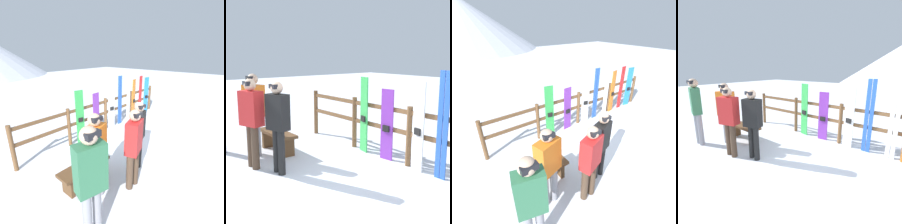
# 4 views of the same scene
# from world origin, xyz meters

# --- Properties ---
(ground_plane) EXTENTS (40.00, 40.00, 0.00)m
(ground_plane) POSITION_xyz_m (0.00, 0.00, 0.00)
(ground_plane) COLOR white
(mountain_backdrop) EXTENTS (18.00, 18.00, 6.00)m
(mountain_backdrop) POSITION_xyz_m (0.00, 23.67, 3.00)
(mountain_backdrop) COLOR silver
(mountain_backdrop) RESTS_ON ground
(fence) EXTENTS (6.07, 0.10, 1.10)m
(fence) POSITION_xyz_m (0.00, 1.67, 0.67)
(fence) COLOR brown
(fence) RESTS_ON ground
(bench) EXTENTS (1.10, 0.36, 0.43)m
(bench) POSITION_xyz_m (-2.22, 0.19, 0.31)
(bench) COLOR brown
(bench) RESTS_ON ground
(person_black) EXTENTS (0.43, 0.31, 1.58)m
(person_black) POSITION_xyz_m (-1.13, -0.34, 0.92)
(person_black) COLOR black
(person_black) RESTS_ON ground
(person_orange) EXTENTS (0.48, 0.35, 1.64)m
(person_orange) POSITION_xyz_m (-2.32, -0.25, 0.95)
(person_orange) COLOR gray
(person_orange) RESTS_ON ground
(person_plaid_green) EXTENTS (0.44, 0.32, 1.75)m
(person_plaid_green) POSITION_xyz_m (-2.89, -0.76, 1.04)
(person_plaid_green) COLOR gray
(person_plaid_green) RESTS_ON ground
(person_red) EXTENTS (0.47, 0.35, 1.60)m
(person_red) POSITION_xyz_m (-1.66, -0.58, 0.93)
(person_red) COLOR #4C3828
(person_red) RESTS_ON ground
(snowboard_green) EXTENTS (0.25, 0.09, 1.56)m
(snowboard_green) POSITION_xyz_m (-1.13, 1.62, 0.78)
(snowboard_green) COLOR green
(snowboard_green) RESTS_ON ground
(snowboard_purple) EXTENTS (0.28, 0.08, 1.37)m
(snowboard_purple) POSITION_xyz_m (-0.49, 1.62, 0.68)
(snowboard_purple) COLOR purple
(snowboard_purple) RESTS_ON ground
(snowboard_white) EXTENTS (0.26, 0.09, 1.57)m
(snowboard_white) POSITION_xyz_m (0.24, 1.62, 0.78)
(snowboard_white) COLOR white
(snowboard_white) RESTS_ON ground
(ski_pair_blue) EXTENTS (0.20, 0.02, 1.77)m
(ski_pair_blue) POSITION_xyz_m (0.71, 1.62, 0.89)
(ski_pair_blue) COLOR blue
(ski_pair_blue) RESTS_ON ground
(ski_pair_white) EXTENTS (0.19, 0.02, 1.55)m
(ski_pair_white) POSITION_xyz_m (1.24, 1.62, 0.78)
(ski_pair_white) COLOR white
(ski_pair_white) RESTS_ON ground
(snowboard_orange) EXTENTS (0.25, 0.09, 1.55)m
(snowboard_orange) POSITION_xyz_m (1.59, 1.62, 0.77)
(snowboard_orange) COLOR orange
(snowboard_orange) RESTS_ON ground
(ski_pair_red) EXTENTS (0.20, 0.02, 1.64)m
(ski_pair_red) POSITION_xyz_m (2.08, 1.62, 0.82)
(ski_pair_red) COLOR red
(ski_pair_red) RESTS_ON ground
(snowboard_blue) EXTENTS (0.26, 0.09, 1.53)m
(snowboard_blue) POSITION_xyz_m (2.55, 1.62, 0.76)
(snowboard_blue) COLOR #288CE0
(snowboard_blue) RESTS_ON ground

